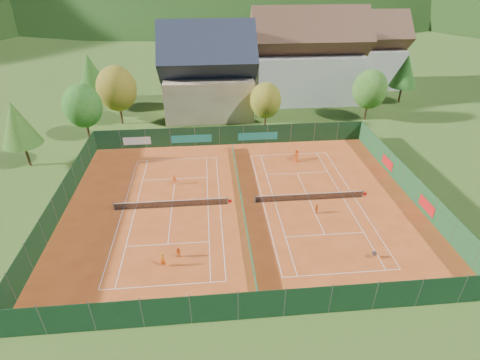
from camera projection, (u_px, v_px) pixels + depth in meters
name	position (u px, v px, depth m)	size (l,w,h in m)	color
ground	(242.00, 204.00, 43.30)	(600.00, 600.00, 0.00)	#33541A
clay_pad	(242.00, 204.00, 43.29)	(40.00, 32.00, 0.01)	#BA4A1B
court_markings_left	(172.00, 207.00, 42.65)	(11.03, 23.83, 0.00)	white
court_markings_right	(309.00, 200.00, 43.92)	(11.03, 23.83, 0.00)	white
tennis_net_left	(173.00, 204.00, 42.41)	(13.30, 0.10, 1.02)	#59595B
tennis_net_right	(311.00, 196.00, 43.68)	(13.30, 0.10, 1.02)	#59595B
court_divider	(242.00, 200.00, 43.03)	(0.03, 28.80, 1.00)	#163D22
fence_north	(228.00, 136.00, 56.16)	(40.00, 0.10, 3.00)	#13351C
fence_south	(261.00, 305.00, 28.85)	(40.00, 0.04, 3.00)	#13351C
fence_west	(60.00, 202.00, 40.94)	(0.04, 32.00, 3.00)	#123318
fence_east	(410.00, 184.00, 44.16)	(0.09, 32.00, 3.00)	#163D1D
chalet	(208.00, 76.00, 65.28)	(16.20, 12.00, 16.00)	beige
hotel_block_a	(307.00, 61.00, 71.52)	(21.60, 11.00, 17.25)	silver
hotel_block_b	(362.00, 54.00, 79.85)	(17.28, 10.00, 15.50)	silver
tree_west_front	(83.00, 106.00, 55.87)	(5.72, 5.72, 8.69)	#4C311B
tree_west_mid	(117.00, 89.00, 60.96)	(6.44, 6.44, 9.78)	#4D2D1B
tree_west_back	(90.00, 72.00, 66.98)	(5.60, 5.60, 10.00)	#4B2C1A
tree_center	(266.00, 100.00, 60.14)	(5.01, 5.01, 7.60)	#452718
tree_east_front	(370.00, 89.00, 62.92)	(5.72, 5.72, 8.69)	#432918
tree_east_mid	(405.00, 71.00, 70.20)	(5.04, 5.04, 9.00)	#422817
tree_west_side	(17.00, 124.00, 48.21)	(5.04, 5.04, 9.00)	#433018
tree_east_back	(350.00, 59.00, 76.05)	(7.15, 7.15, 10.86)	#4C321B
mountain_backdrop	(250.00, 62.00, 265.37)	(820.00, 530.00, 242.00)	black
ball_hopper	(374.00, 254.00, 35.19)	(0.34, 0.34, 0.80)	slate
loose_ball_0	(157.00, 243.00, 37.29)	(0.07, 0.07, 0.07)	#CCD833
loose_ball_1	(294.00, 250.00, 36.46)	(0.07, 0.07, 0.07)	#CCD833
player_left_near	(163.00, 260.00, 34.11)	(0.57, 0.37, 1.55)	orange
player_left_mid	(179.00, 253.00, 35.24)	(0.59, 0.46, 1.21)	#EA5114
player_left_far	(174.00, 180.00, 46.74)	(0.81, 0.47, 1.26)	#F54C15
player_right_near	(317.00, 209.00, 41.38)	(0.71, 0.30, 1.21)	#CC5412
player_right_far_a	(297.00, 158.00, 51.74)	(0.61, 0.40, 1.24)	#DD4B13
player_right_far_b	(296.00, 155.00, 52.27)	(1.44, 0.46, 1.55)	#E45214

